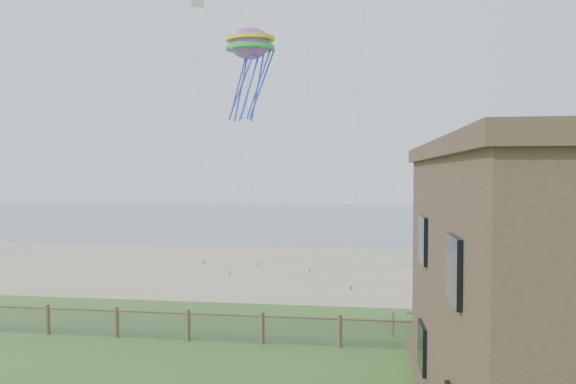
% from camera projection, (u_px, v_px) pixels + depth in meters
% --- Properties ---
extents(sand_beach, '(72.00, 20.00, 0.02)m').
position_uv_depth(sand_beach, '(304.00, 269.00, 35.85)').
color(sand_beach, tan).
rests_on(sand_beach, ground).
extents(ocean, '(160.00, 68.00, 0.02)m').
position_uv_depth(ocean, '(332.00, 217.00, 79.44)').
color(ocean, slate).
rests_on(ocean, ground).
extents(chainlink_fence, '(36.20, 0.20, 1.25)m').
position_uv_depth(chainlink_fence, '(262.00, 330.00, 19.98)').
color(chainlink_fence, brown).
rests_on(chainlink_fence, ground).
extents(octopus_kite, '(3.24, 2.56, 6.00)m').
position_uv_depth(octopus_kite, '(250.00, 70.00, 29.96)').
color(octopus_kite, '#F82748').
extents(kite_white, '(1.82, 2.02, 2.57)m').
position_uv_depth(kite_white, '(198.00, 10.00, 33.09)').
color(kite_white, white).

